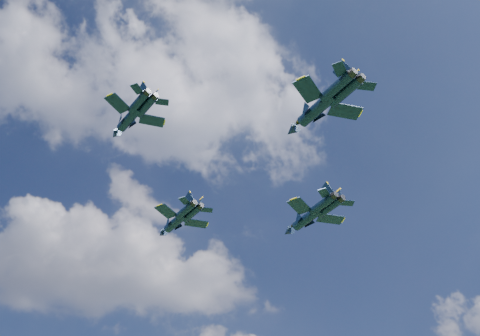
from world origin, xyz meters
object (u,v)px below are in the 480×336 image
(jet_lead, at_px, (175,223))
(jet_right, at_px, (306,219))
(jet_left, at_px, (128,119))
(jet_slot, at_px, (315,111))

(jet_lead, relative_size, jet_right, 0.86)
(jet_left, bearing_deg, jet_right, 2.13)
(jet_lead, distance_m, jet_slot, 38.04)
(jet_lead, bearing_deg, jet_slot, -86.97)
(jet_right, relative_size, jet_slot, 1.03)
(jet_lead, xyz_separation_m, jet_left, (-8.95, -25.20, 2.41))
(jet_right, bearing_deg, jet_lead, 145.02)
(jet_lead, distance_m, jet_right, 25.76)
(jet_left, relative_size, jet_slot, 0.79)
(jet_lead, height_order, jet_slot, jet_slot)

